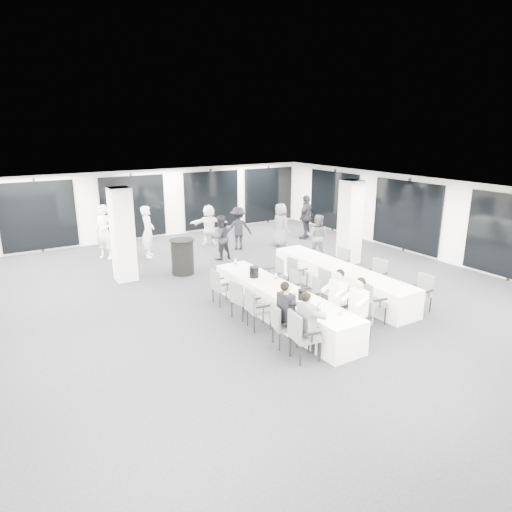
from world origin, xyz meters
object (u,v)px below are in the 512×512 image
(standing_guest_d, at_px, (306,214))
(ice_bucket_far, at_px, (254,272))
(standing_guest_f, at_px, (209,222))
(chair_main_left_mid, at_px, (255,306))
(chair_main_right_fourth, at_px, (292,285))
(chair_main_right_mid, at_px, (312,294))
(chair_main_right_near, at_px, (361,317))
(chair_side_left_near, at_px, (370,300))
(chair_main_left_far, at_px, (220,285))
(banquet_table_main, at_px, (281,303))
(chair_side_left_far, at_px, (296,270))
(standing_guest_e, at_px, (281,222))
(chair_main_left_near, at_px, (301,333))
(chair_main_left_second, at_px, (281,323))
(standing_guest_h, at_px, (317,234))
(standing_guest_g, at_px, (104,228))
(chair_side_right_far, at_px, (341,262))
(chair_main_right_second, at_px, (341,305))
(chair_side_right_mid, at_px, (377,274))
(chair_side_right_near, at_px, (422,291))
(standing_guest_c, at_px, (238,226))
(chair_main_left_fourth, at_px, (241,297))
(cocktail_table, at_px, (183,256))
(ice_bucket_near, at_px, (302,295))
(chair_main_right_far, at_px, (275,274))
(standing_guest_b, at_px, (220,235))
(standing_guest_a, at_px, (148,228))
(banquet_table_side, at_px, (340,279))
(chair_side_left_mid, at_px, (328,284))

(standing_guest_d, height_order, ice_bucket_far, standing_guest_d)
(standing_guest_f, bearing_deg, chair_main_left_mid, 93.72)
(chair_main_right_fourth, bearing_deg, chair_main_right_mid, 175.09)
(chair_main_right_near, xyz_separation_m, chair_side_left_near, (0.76, 0.50, 0.08))
(chair_main_right_fourth, bearing_deg, chair_main_left_far, 57.15)
(banquet_table_main, height_order, chair_side_left_far, chair_side_left_far)
(chair_main_left_mid, distance_m, standing_guest_e, 7.56)
(chair_main_left_near, height_order, chair_main_left_second, chair_main_left_near)
(chair_main_left_mid, height_order, standing_guest_h, standing_guest_h)
(chair_main_left_second, bearing_deg, chair_main_right_fourth, 151.33)
(chair_main_left_near, bearing_deg, chair_main_left_second, -172.01)
(standing_guest_g, bearing_deg, standing_guest_d, 37.99)
(chair_side_right_far, bearing_deg, chair_main_right_second, 126.97)
(chair_main_left_second, xyz_separation_m, ice_bucket_far, (0.74, 2.30, 0.36))
(standing_guest_d, distance_m, standing_guest_f, 3.99)
(chair_side_right_mid, bearing_deg, chair_main_right_near, 115.87)
(chair_side_right_near, height_order, standing_guest_c, standing_guest_c)
(chair_main_left_fourth, relative_size, standing_guest_h, 0.54)
(cocktail_table, bearing_deg, ice_bucket_near, -82.67)
(chair_main_left_fourth, bearing_deg, chair_main_right_far, 109.00)
(chair_main_left_far, relative_size, chair_main_right_fourth, 1.08)
(chair_main_right_second, bearing_deg, standing_guest_b, 6.43)
(chair_main_right_second, relative_size, chair_main_right_fourth, 1.17)
(banquet_table_main, bearing_deg, chair_main_right_fourth, 39.66)
(chair_main_right_near, distance_m, chair_side_right_far, 4.14)
(standing_guest_b, bearing_deg, standing_guest_a, -45.94)
(standing_guest_f, bearing_deg, standing_guest_h, 145.68)
(standing_guest_d, distance_m, standing_guest_g, 7.87)
(chair_side_right_near, distance_m, standing_guest_c, 7.66)
(cocktail_table, relative_size, chair_main_right_second, 1.10)
(chair_side_right_mid, bearing_deg, chair_side_right_far, -11.62)
(banquet_table_side, relative_size, standing_guest_d, 2.43)
(chair_main_left_far, relative_size, chair_side_right_mid, 0.97)
(banquet_table_side, height_order, ice_bucket_far, ice_bucket_far)
(ice_bucket_near, bearing_deg, chair_main_left_near, -127.79)
(chair_main_left_mid, relative_size, standing_guest_a, 0.46)
(standing_guest_e, height_order, ice_bucket_near, standing_guest_e)
(chair_main_right_mid, height_order, standing_guest_h, standing_guest_h)
(standing_guest_d, bearing_deg, ice_bucket_near, 25.56)
(chair_side_right_far, height_order, standing_guest_d, standing_guest_d)
(standing_guest_g, bearing_deg, standing_guest_h, 17.27)
(chair_main_right_second, bearing_deg, chair_main_left_mid, 67.21)
(chair_side_left_mid, bearing_deg, cocktail_table, -151.26)
(standing_guest_a, bearing_deg, banquet_table_main, -147.24)
(standing_guest_c, distance_m, standing_guest_g, 4.78)
(standing_guest_b, distance_m, standing_guest_h, 3.39)
(chair_main_left_second, xyz_separation_m, standing_guest_c, (3.12, 7.31, 0.38))
(chair_main_right_near, xyz_separation_m, standing_guest_g, (-3.10, 9.35, 0.56))
(chair_side_right_far, height_order, standing_guest_a, standing_guest_a)
(chair_main_left_near, height_order, chair_side_left_far, chair_main_left_near)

